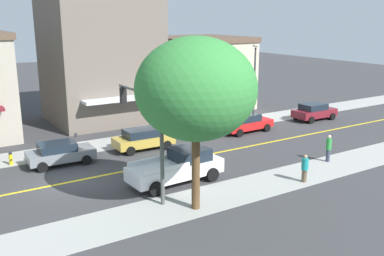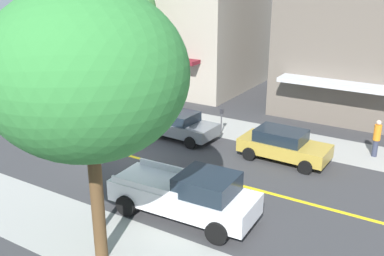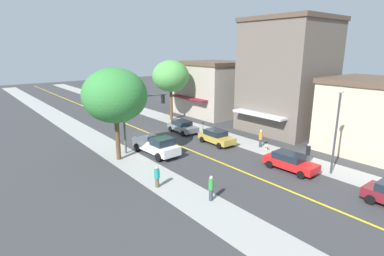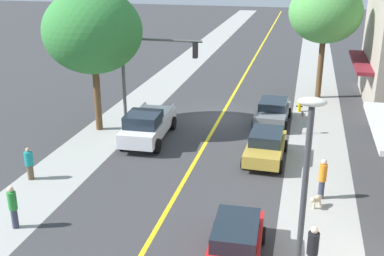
# 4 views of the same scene
# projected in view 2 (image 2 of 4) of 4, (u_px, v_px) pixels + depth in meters

# --- Properties ---
(ground_plane) EXTENTS (140.00, 140.00, 0.00)m
(ground_plane) POSITION_uv_depth(u_px,v_px,m) (136.00, 158.00, 21.45)
(ground_plane) COLOR #38383A
(sidewalk_left) EXTENTS (3.19, 126.00, 0.01)m
(sidewalk_left) POSITION_uv_depth(u_px,v_px,m) (200.00, 122.00, 26.38)
(sidewalk_left) COLOR #9E9E99
(sidewalk_left) RESTS_ON ground
(sidewalk_right) EXTENTS (3.19, 126.00, 0.01)m
(sidewalk_right) POSITION_uv_depth(u_px,v_px,m) (33.00, 214.00, 16.51)
(sidewalk_right) COLOR #9E9E99
(sidewalk_right) RESTS_ON ground
(road_centerline_stripe) EXTENTS (0.20, 126.00, 0.00)m
(road_centerline_stripe) POSITION_uv_depth(u_px,v_px,m) (136.00, 158.00, 21.45)
(road_centerline_stripe) COLOR yellow
(road_centerline_stripe) RESTS_ON ground
(pale_office_building) EXTENTS (10.09, 10.40, 8.07)m
(pale_office_building) POSITION_uv_depth(u_px,v_px,m) (187.00, 32.00, 34.02)
(pale_office_building) COLOR #A39989
(pale_office_building) RESTS_ON ground
(corner_shop_building) EXTENTS (10.00, 9.30, 13.40)m
(corner_shop_building) POSITION_uv_depth(u_px,v_px,m) (368.00, 3.00, 26.73)
(corner_shop_building) COLOR #665B51
(corner_shop_building) RESTS_ON ground
(street_tree_left_near) EXTENTS (5.67, 5.67, 8.35)m
(street_tree_left_near) POSITION_uv_depth(u_px,v_px,m) (87.00, 74.00, 12.06)
(street_tree_left_near) COLOR brown
(street_tree_left_near) RESTS_ON ground
(street_tree_right_corner) EXTENTS (5.10, 5.10, 8.39)m
(street_tree_right_corner) POSITION_uv_depth(u_px,v_px,m) (115.00, 11.00, 27.38)
(street_tree_right_corner) COLOR brown
(street_tree_right_corner) RESTS_ON ground
(fire_hydrant) EXTENTS (0.44, 0.24, 0.86)m
(fire_hydrant) POSITION_uv_depth(u_px,v_px,m) (156.00, 114.00, 26.49)
(fire_hydrant) COLOR yellow
(fire_hydrant) RESTS_ON ground
(parking_meter) EXTENTS (0.12, 0.18, 1.40)m
(parking_meter) POSITION_uv_depth(u_px,v_px,m) (221.00, 117.00, 24.37)
(parking_meter) COLOR #4C4C51
(parking_meter) RESTS_ON ground
(traffic_light_mast) EXTENTS (4.95, 0.32, 5.76)m
(traffic_light_mast) POSITION_uv_depth(u_px,v_px,m) (125.00, 111.00, 15.59)
(traffic_light_mast) COLOR #474C47
(traffic_light_mast) RESTS_ON ground
(grey_sedan_left_curb) EXTENTS (2.22, 4.18, 1.44)m
(grey_sedan_left_curb) POSITION_uv_depth(u_px,v_px,m) (178.00, 124.00, 23.77)
(grey_sedan_left_curb) COLOR slate
(grey_sedan_left_curb) RESTS_ON ground
(gold_sedan_left_curb) EXTENTS (2.11, 4.25, 1.50)m
(gold_sedan_left_curb) POSITION_uv_depth(u_px,v_px,m) (283.00, 145.00, 20.95)
(gold_sedan_left_curb) COLOR #B29338
(gold_sedan_left_curb) RESTS_ON ground
(white_pickup_truck) EXTENTS (2.43, 5.56, 1.88)m
(white_pickup_truck) POSITION_uv_depth(u_px,v_px,m) (188.00, 194.00, 16.01)
(white_pickup_truck) COLOR silver
(white_pickup_truck) RESTS_ON ground
(pedestrian_orange_shirt) EXTENTS (0.34, 0.34, 1.86)m
(pedestrian_orange_shirt) POSITION_uv_depth(u_px,v_px,m) (377.00, 137.00, 21.29)
(pedestrian_orange_shirt) COLOR #33384C
(pedestrian_orange_shirt) RESTS_ON ground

